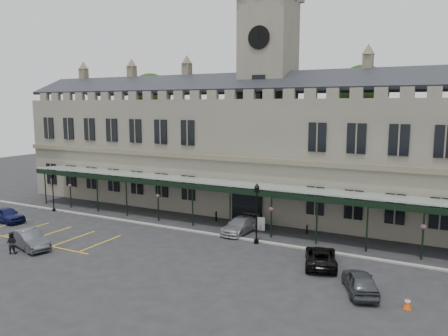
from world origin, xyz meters
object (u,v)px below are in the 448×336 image
at_px(lamp_post_left, 53,188).
at_px(lamp_post_mid, 257,208).
at_px(station_building, 267,152).
at_px(car_left_a, 6,215).
at_px(clock_tower, 268,89).
at_px(person_b, 11,243).
at_px(car_taxi, 240,225).
at_px(car_right_a, 360,282).
at_px(sign_board, 261,224).
at_px(car_van, 321,257).
at_px(car_left_b, 29,239).
at_px(traffic_cone, 408,303).

relative_size(lamp_post_left, lamp_post_mid, 0.84).
relative_size(station_building, car_left_a, 13.71).
distance_m(clock_tower, person_b, 28.05).
height_order(lamp_post_mid, car_taxi, lamp_post_mid).
bearing_deg(car_right_a, sign_board, -64.81).
relative_size(lamp_post_mid, person_b, 2.98).
relative_size(clock_tower, car_van, 5.30).
bearing_deg(sign_board, lamp_post_left, -174.40).
bearing_deg(person_b, car_left_a, -63.02).
xyz_separation_m(station_building, lamp_post_left, (-20.44, -10.72, -3.93)).
bearing_deg(clock_tower, car_left_b, -120.52).
distance_m(sign_board, person_b, 20.87).
distance_m(station_building, lamp_post_left, 23.41).
bearing_deg(person_b, car_left_b, -125.87).
xyz_separation_m(sign_board, car_van, (7.23, -6.24, 0.05)).
xyz_separation_m(car_left_b, car_van, (21.75, 7.10, -0.10)).
bearing_deg(lamp_post_left, car_left_a, -96.04).
xyz_separation_m(car_taxi, car_right_a, (12.00, -8.12, 0.02)).
bearing_deg(lamp_post_left, car_right_a, -10.31).
bearing_deg(car_left_a, lamp_post_mid, -72.75).
relative_size(traffic_cone, car_left_a, 0.16).
distance_m(car_left_a, person_b, 10.53).
bearing_deg(car_left_b, sign_board, -31.52).
bearing_deg(car_left_b, car_right_a, -65.80).
xyz_separation_m(lamp_post_left, car_taxi, (21.44, 2.04, -1.85)).
height_order(station_building, person_b, station_building).
bearing_deg(lamp_post_left, car_van, -5.02).
bearing_deg(car_van, person_b, 4.64).
bearing_deg(car_left_b, clock_tower, -14.61).
xyz_separation_m(lamp_post_mid, car_right_a, (9.46, -5.93, -2.32)).
xyz_separation_m(car_right_a, person_b, (-25.30, -5.14, 0.14)).
relative_size(car_left_a, car_taxi, 0.92).
bearing_deg(lamp_post_left, lamp_post_mid, -0.36).
distance_m(clock_tower, lamp_post_mid, 15.31).
relative_size(clock_tower, car_left_b, 5.47).
xyz_separation_m(station_building, car_left_b, (-12.12, -20.47, -5.72)).
bearing_deg(car_left_b, station_building, -14.72).
bearing_deg(clock_tower, car_van, -54.40).
height_order(lamp_post_left, lamp_post_mid, lamp_post_mid).
bearing_deg(traffic_cone, car_left_b, -174.49).
relative_size(car_left_a, person_b, 2.55).
height_order(sign_board, car_taxi, car_taxi).
relative_size(clock_tower, sign_board, 20.03).
relative_size(lamp_post_left, person_b, 2.50).
height_order(clock_tower, person_b, clock_tower).
bearing_deg(lamp_post_left, sign_board, 8.94).
bearing_deg(car_left_a, person_b, -118.86).
relative_size(lamp_post_left, traffic_cone, 6.10).
bearing_deg(car_taxi, car_right_a, -30.68).
bearing_deg(car_right_a, traffic_cone, 138.49).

